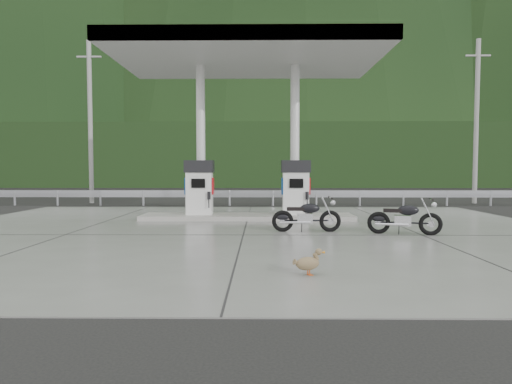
{
  "coord_description": "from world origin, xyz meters",
  "views": [
    {
      "loc": [
        0.44,
        -11.68,
        1.66
      ],
      "look_at": [
        0.3,
        1.0,
        1.0
      ],
      "focal_mm": 30.0,
      "sensor_mm": 36.0,
      "label": 1
    }
  ],
  "objects_px": {
    "gas_pump_left": "(199,188)",
    "duck": "(307,264)",
    "motorcycle_right": "(404,219)",
    "gas_pump_right": "(296,188)",
    "motorcycle_left": "(306,216)"
  },
  "relations": [
    {
      "from": "gas_pump_left",
      "to": "gas_pump_right",
      "type": "bearing_deg",
      "value": 0.0
    },
    {
      "from": "gas_pump_left",
      "to": "motorcycle_left",
      "type": "relative_size",
      "value": 1.05
    },
    {
      "from": "gas_pump_left",
      "to": "motorcycle_left",
      "type": "xyz_separation_m",
      "value": [
        3.25,
        -2.88,
        -0.65
      ]
    },
    {
      "from": "gas_pump_right",
      "to": "duck",
      "type": "distance_m",
      "value": 7.63
    },
    {
      "from": "duck",
      "to": "gas_pump_right",
      "type": "bearing_deg",
      "value": 67.01
    },
    {
      "from": "motorcycle_left",
      "to": "gas_pump_right",
      "type": "bearing_deg",
      "value": 91.23
    },
    {
      "from": "motorcycle_right",
      "to": "duck",
      "type": "height_order",
      "value": "motorcycle_right"
    },
    {
      "from": "gas_pump_left",
      "to": "gas_pump_right",
      "type": "height_order",
      "value": "same"
    },
    {
      "from": "gas_pump_left",
      "to": "duck",
      "type": "height_order",
      "value": "gas_pump_left"
    },
    {
      "from": "gas_pump_left",
      "to": "duck",
      "type": "distance_m",
      "value": 8.11
    },
    {
      "from": "gas_pump_right",
      "to": "gas_pump_left",
      "type": "bearing_deg",
      "value": 180.0
    },
    {
      "from": "gas_pump_left",
      "to": "motorcycle_right",
      "type": "bearing_deg",
      "value": -30.36
    },
    {
      "from": "motorcycle_left",
      "to": "motorcycle_right",
      "type": "bearing_deg",
      "value": -10.41
    },
    {
      "from": "gas_pump_right",
      "to": "motorcycle_left",
      "type": "relative_size",
      "value": 1.05
    },
    {
      "from": "gas_pump_right",
      "to": "motorcycle_right",
      "type": "height_order",
      "value": "gas_pump_right"
    }
  ]
}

